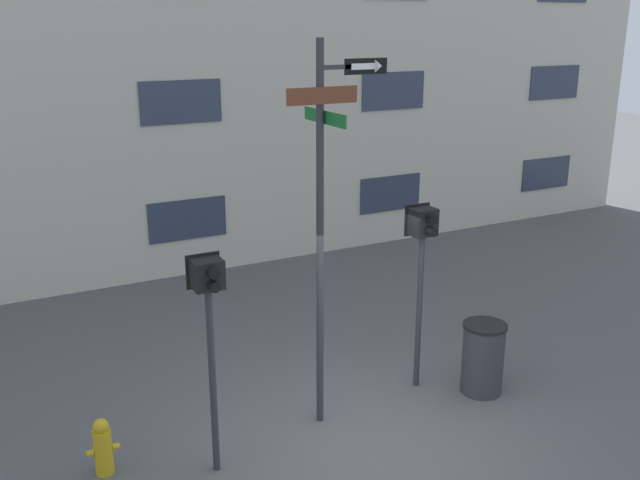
% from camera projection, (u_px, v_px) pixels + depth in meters
% --- Properties ---
extents(ground_plane, '(60.00, 60.00, 0.00)m').
position_uv_depth(ground_plane, '(369.00, 445.00, 8.65)').
color(ground_plane, '#515154').
extents(street_sign_pole, '(1.31, 0.98, 4.76)m').
position_uv_depth(street_sign_pole, '(325.00, 209.00, 8.40)').
color(street_sign_pole, '#2D2D33').
rests_on(street_sign_pole, ground_plane).
extents(pedestrian_signal_left, '(0.38, 0.40, 2.57)m').
position_uv_depth(pedestrian_signal_left, '(209.00, 308.00, 7.60)').
color(pedestrian_signal_left, '#2D2D33').
rests_on(pedestrian_signal_left, ground_plane).
extents(pedestrian_signal_right, '(0.39, 0.40, 2.61)m').
position_uv_depth(pedestrian_signal_right, '(422.00, 247.00, 9.48)').
color(pedestrian_signal_right, '#2D2D33').
rests_on(pedestrian_signal_right, ground_plane).
extents(fire_hydrant, '(0.37, 0.21, 0.69)m').
position_uv_depth(fire_hydrant, '(103.00, 447.00, 8.03)').
color(fire_hydrant, gold).
rests_on(fire_hydrant, ground_plane).
extents(trash_bin, '(0.60, 0.60, 1.01)m').
position_uv_depth(trash_bin, '(483.00, 358.00, 9.77)').
color(trash_bin, '#333338').
rests_on(trash_bin, ground_plane).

